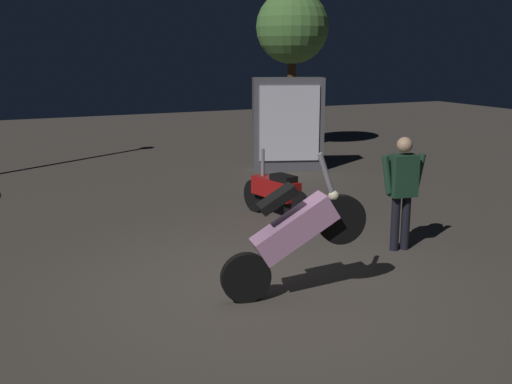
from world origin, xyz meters
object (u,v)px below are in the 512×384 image
at_px(motorcycle_red_parked_left, 276,192).
at_px(kiosk_billboard, 288,124).
at_px(motorcycle_pink_foreground, 294,233).
at_px(person_rider_beside, 403,184).

relative_size(motorcycle_red_parked_left, kiosk_billboard, 0.78).
xyz_separation_m(motorcycle_pink_foreground, person_rider_beside, (2.13, 0.86, 0.19)).
relative_size(motorcycle_pink_foreground, kiosk_billboard, 0.79).
bearing_deg(motorcycle_pink_foreground, kiosk_billboard, 73.03).
xyz_separation_m(motorcycle_pink_foreground, motorcycle_red_parked_left, (1.30, 3.03, -0.31)).
xyz_separation_m(person_rider_beside, kiosk_billboard, (1.31, 5.82, 0.12)).
distance_m(motorcycle_pink_foreground, kiosk_billboard, 7.52).
bearing_deg(kiosk_billboard, motorcycle_red_parked_left, 79.87).
height_order(motorcycle_pink_foreground, kiosk_billboard, kiosk_billboard).
bearing_deg(motorcycle_pink_foreground, person_rider_beside, 32.17).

